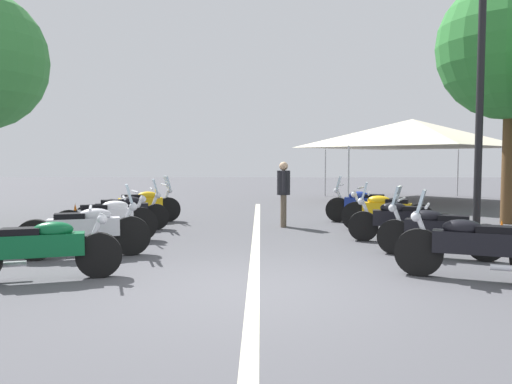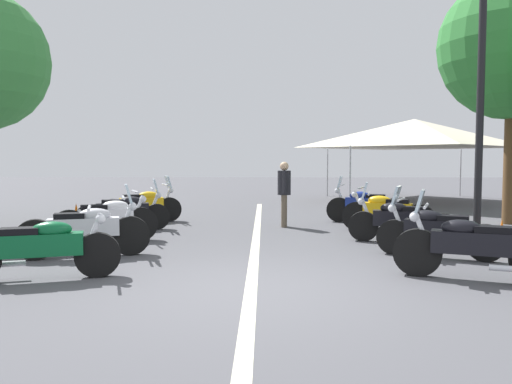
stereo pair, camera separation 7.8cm
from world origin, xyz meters
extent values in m
plane|color=#4C4C51|center=(0.00, 0.00, 0.00)|extent=(80.00, 80.00, 0.00)
cube|color=beige|center=(4.38, 0.00, 0.00)|extent=(15.64, 0.16, 0.01)
cylinder|color=black|center=(0.66, 2.16, 0.31)|extent=(0.33, 0.64, 0.63)
cube|color=#0C592D|center=(0.43, 2.89, 0.49)|extent=(0.62, 1.19, 0.30)
ellipsoid|color=#0C592D|center=(0.48, 2.71, 0.69)|extent=(0.41, 0.57, 0.22)
cube|color=black|center=(0.36, 3.09, 0.67)|extent=(0.39, 0.54, 0.12)
cylinder|color=silver|center=(0.64, 2.21, 0.61)|extent=(0.16, 0.30, 0.58)
cylinder|color=silver|center=(0.63, 2.25, 0.97)|extent=(0.60, 0.23, 0.04)
sphere|color=silver|center=(0.68, 2.11, 0.81)|extent=(0.14, 0.14, 0.14)
cylinder|color=silver|center=(0.46, 3.38, 0.22)|extent=(0.24, 0.55, 0.08)
cylinder|color=black|center=(2.29, 2.13, 0.33)|extent=(0.34, 0.68, 0.67)
cylinder|color=black|center=(1.83, 3.57, 0.33)|extent=(0.34, 0.68, 0.67)
cube|color=silver|center=(2.06, 2.85, 0.51)|extent=(0.61, 1.18, 0.30)
ellipsoid|color=silver|center=(2.11, 2.68, 0.71)|extent=(0.41, 0.57, 0.22)
cube|color=black|center=(1.99, 3.06, 0.69)|extent=(0.39, 0.54, 0.12)
cylinder|color=silver|center=(2.27, 2.19, 0.63)|extent=(0.15, 0.30, 0.58)
cylinder|color=silver|center=(2.26, 2.23, 0.99)|extent=(0.60, 0.23, 0.04)
sphere|color=silver|center=(2.30, 2.09, 0.83)|extent=(0.14, 0.14, 0.14)
cylinder|color=silver|center=(2.09, 3.34, 0.23)|extent=(0.24, 0.55, 0.08)
cube|color=silver|center=(2.28, 2.15, 1.06)|extent=(0.38, 0.23, 0.32)
cylinder|color=black|center=(3.82, 2.33, 0.34)|extent=(0.41, 0.67, 0.68)
cylinder|color=black|center=(3.24, 3.56, 0.34)|extent=(0.41, 0.67, 0.68)
cube|color=white|center=(3.53, 2.95, 0.52)|extent=(0.69, 1.05, 0.30)
ellipsoid|color=white|center=(3.61, 2.78, 0.72)|extent=(0.46, 0.58, 0.22)
cube|color=black|center=(3.44, 3.15, 0.70)|extent=(0.44, 0.54, 0.12)
cylinder|color=silver|center=(3.79, 2.38, 0.64)|extent=(0.19, 0.29, 0.58)
cylinder|color=silver|center=(3.78, 2.42, 1.00)|extent=(0.58, 0.30, 0.04)
sphere|color=silver|center=(3.84, 2.29, 0.84)|extent=(0.14, 0.14, 0.14)
cylinder|color=silver|center=(3.52, 3.39, 0.24)|extent=(0.31, 0.53, 0.08)
cylinder|color=black|center=(5.45, 2.36, 0.30)|extent=(0.31, 0.62, 0.60)
cylinder|color=black|center=(5.01, 3.84, 0.30)|extent=(0.31, 0.62, 0.60)
cube|color=black|center=(5.23, 3.10, 0.48)|extent=(0.60, 1.20, 0.30)
ellipsoid|color=black|center=(5.28, 2.92, 0.68)|extent=(0.40, 0.57, 0.22)
cube|color=black|center=(5.17, 3.31, 0.66)|extent=(0.39, 0.53, 0.12)
cylinder|color=silver|center=(5.43, 2.41, 0.60)|extent=(0.15, 0.30, 0.58)
cylinder|color=silver|center=(5.42, 2.45, 0.96)|extent=(0.61, 0.21, 0.04)
sphere|color=silver|center=(5.46, 2.31, 0.80)|extent=(0.14, 0.14, 0.14)
cylinder|color=silver|center=(5.27, 3.59, 0.21)|extent=(0.23, 0.55, 0.08)
cube|color=silver|center=(5.44, 2.37, 1.03)|extent=(0.38, 0.22, 0.32)
cylinder|color=black|center=(6.96, 2.35, 0.32)|extent=(0.39, 0.64, 0.64)
cylinder|color=black|center=(6.37, 3.66, 0.32)|extent=(0.39, 0.64, 0.64)
cube|color=#EAB214|center=(6.67, 3.01, 0.50)|extent=(0.71, 1.11, 0.30)
ellipsoid|color=#EAB214|center=(6.74, 2.84, 0.70)|extent=(0.45, 0.58, 0.22)
cube|color=black|center=(6.58, 3.21, 0.68)|extent=(0.43, 0.54, 0.12)
cylinder|color=silver|center=(6.94, 2.41, 0.62)|extent=(0.18, 0.29, 0.58)
cylinder|color=silver|center=(6.92, 2.44, 0.98)|extent=(0.58, 0.29, 0.04)
sphere|color=silver|center=(6.98, 2.31, 0.82)|extent=(0.14, 0.14, 0.14)
cylinder|color=silver|center=(6.65, 3.48, 0.23)|extent=(0.30, 0.53, 0.08)
cube|color=silver|center=(6.96, 2.37, 1.05)|extent=(0.38, 0.26, 0.32)
cylinder|color=black|center=(0.81, -2.33, 0.33)|extent=(0.38, 0.67, 0.67)
cube|color=black|center=(0.54, -3.02, 0.51)|extent=(0.67, 1.15, 0.30)
ellipsoid|color=black|center=(0.60, -2.85, 0.71)|extent=(0.43, 0.58, 0.22)
cube|color=black|center=(0.46, -3.22, 0.69)|extent=(0.42, 0.54, 0.12)
cylinder|color=silver|center=(0.79, -2.38, 0.63)|extent=(0.17, 0.30, 0.58)
cylinder|color=silver|center=(0.77, -2.42, 0.99)|extent=(0.59, 0.26, 0.04)
sphere|color=silver|center=(0.83, -2.28, 0.83)|extent=(0.14, 0.14, 0.14)
cube|color=silver|center=(0.80, -2.35, 1.06)|extent=(0.38, 0.24, 0.32)
cylinder|color=black|center=(2.41, -2.42, 0.30)|extent=(0.38, 0.61, 0.60)
cylinder|color=black|center=(1.81, -3.72, 0.30)|extent=(0.38, 0.61, 0.60)
cube|color=black|center=(2.11, -3.07, 0.48)|extent=(0.71, 1.11, 0.30)
ellipsoid|color=black|center=(2.19, -2.91, 0.68)|extent=(0.45, 0.58, 0.22)
cube|color=black|center=(2.02, -3.27, 0.66)|extent=(0.44, 0.54, 0.12)
cylinder|color=silver|center=(2.39, -2.48, 0.60)|extent=(0.18, 0.29, 0.58)
cylinder|color=silver|center=(2.37, -2.51, 0.96)|extent=(0.58, 0.30, 0.04)
sphere|color=silver|center=(2.43, -2.38, 0.80)|extent=(0.14, 0.14, 0.14)
cylinder|color=silver|center=(1.77, -3.39, 0.21)|extent=(0.30, 0.53, 0.08)
cube|color=silver|center=(2.40, -2.44, 1.03)|extent=(0.38, 0.26, 0.32)
cylinder|color=black|center=(3.84, -2.17, 0.30)|extent=(0.27, 0.62, 0.60)
cylinder|color=black|center=(3.49, -3.65, 0.30)|extent=(0.27, 0.62, 0.60)
cube|color=black|center=(3.67, -2.91, 0.48)|extent=(0.54, 1.19, 0.30)
ellipsoid|color=black|center=(3.71, -2.73, 0.68)|extent=(0.37, 0.57, 0.22)
cube|color=black|center=(3.62, -3.12, 0.66)|extent=(0.36, 0.53, 0.12)
cylinder|color=silver|center=(3.83, -2.22, 0.60)|extent=(0.13, 0.30, 0.58)
cylinder|color=silver|center=(3.82, -2.26, 0.96)|extent=(0.61, 0.18, 0.04)
sphere|color=silver|center=(3.85, -2.12, 0.80)|extent=(0.14, 0.14, 0.14)
cylinder|color=silver|center=(3.39, -3.31, 0.21)|extent=(0.20, 0.55, 0.08)
cube|color=silver|center=(3.84, -2.19, 1.03)|extent=(0.38, 0.20, 0.32)
cylinder|color=black|center=(5.40, -2.31, 0.33)|extent=(0.38, 0.66, 0.66)
cylinder|color=black|center=(4.86, -3.61, 0.33)|extent=(0.38, 0.66, 0.66)
cube|color=#EAB214|center=(5.13, -2.96, 0.51)|extent=(0.67, 1.10, 0.30)
ellipsoid|color=#EAB214|center=(5.20, -2.79, 0.71)|extent=(0.44, 0.58, 0.22)
cube|color=black|center=(5.05, -3.16, 0.69)|extent=(0.42, 0.54, 0.12)
cylinder|color=silver|center=(5.38, -2.36, 0.63)|extent=(0.18, 0.29, 0.58)
cylinder|color=silver|center=(5.36, -2.40, 0.99)|extent=(0.59, 0.27, 0.04)
sphere|color=silver|center=(5.42, -2.26, 0.83)|extent=(0.14, 0.14, 0.14)
cylinder|color=silver|center=(4.80, -3.28, 0.23)|extent=(0.28, 0.54, 0.08)
cylinder|color=black|center=(6.96, -2.14, 0.32)|extent=(0.30, 0.66, 0.64)
cylinder|color=black|center=(6.59, -3.52, 0.32)|extent=(0.30, 0.66, 0.64)
cube|color=navy|center=(6.77, -2.83, 0.50)|extent=(0.55, 1.13, 0.30)
ellipsoid|color=navy|center=(6.82, -2.66, 0.70)|extent=(0.38, 0.57, 0.22)
cube|color=black|center=(6.71, -3.04, 0.68)|extent=(0.37, 0.53, 0.12)
cylinder|color=silver|center=(6.94, -2.19, 0.62)|extent=(0.14, 0.30, 0.58)
cylinder|color=silver|center=(6.93, -2.23, 0.98)|extent=(0.61, 0.20, 0.04)
sphere|color=silver|center=(6.97, -2.09, 0.82)|extent=(0.14, 0.14, 0.14)
cylinder|color=silver|center=(6.49, -3.20, 0.23)|extent=(0.22, 0.55, 0.08)
cube|color=silver|center=(6.95, -2.15, 1.05)|extent=(0.38, 0.21, 0.32)
cylinder|color=black|center=(3.50, -4.29, 2.39)|extent=(0.14, 0.14, 4.79)
cube|color=orange|center=(2.39, -4.25, 0.01)|extent=(0.36, 0.36, 0.03)
cone|color=orange|center=(2.39, -4.25, 0.32)|extent=(0.26, 0.26, 0.60)
cylinder|color=white|center=(2.39, -4.25, 0.34)|extent=(0.19, 0.19, 0.07)
cube|color=orange|center=(5.45, 4.25, 0.01)|extent=(0.36, 0.36, 0.03)
cone|color=orange|center=(5.45, 4.25, 0.32)|extent=(0.26, 0.26, 0.60)
cylinder|color=white|center=(5.45, 4.25, 0.34)|extent=(0.19, 0.19, 0.07)
cylinder|color=brown|center=(5.86, -0.65, 0.39)|extent=(0.14, 0.14, 0.78)
cylinder|color=brown|center=(6.04, -0.65, 0.39)|extent=(0.14, 0.14, 0.78)
cylinder|color=black|center=(5.95, -0.65, 1.08)|extent=(0.32, 0.32, 0.59)
cylinder|color=black|center=(5.73, -0.65, 1.11)|extent=(0.09, 0.09, 0.53)
cylinder|color=black|center=(6.17, -0.66, 1.11)|extent=(0.09, 0.09, 0.53)
sphere|color=#D8AD84|center=(5.95, -0.65, 1.48)|extent=(0.21, 0.21, 0.21)
cylinder|color=brown|center=(6.61, -6.40, 1.60)|extent=(0.32, 0.32, 3.20)
sphere|color=#2D7A33|center=(6.61, -6.40, 4.49)|extent=(3.69, 3.69, 3.69)
pyramid|color=beige|center=(13.35, -5.96, 2.65)|extent=(6.58, 6.58, 1.10)
cylinder|color=#B2B2B7|center=(16.31, -3.00, 1.05)|extent=(0.06, 0.06, 2.10)
cylinder|color=#B2B2B7|center=(16.31, -8.93, 1.05)|extent=(0.06, 0.06, 2.10)
cylinder|color=#B2B2B7|center=(10.39, -3.00, 1.05)|extent=(0.06, 0.06, 2.10)
camera|label=1|loc=(-6.23, -0.09, 1.64)|focal=35.28mm
camera|label=2|loc=(-6.23, -0.17, 1.64)|focal=35.28mm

